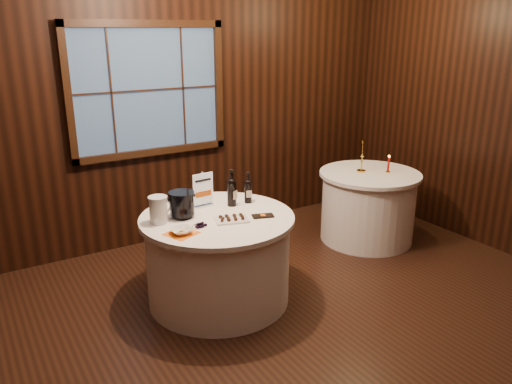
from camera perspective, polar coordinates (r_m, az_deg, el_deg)
ground at (r=3.74m, az=3.26°, el=-18.63°), size 6.00×6.00×0.00m
back_wall at (r=5.27m, az=-12.22°, el=10.21°), size 6.00×0.10×3.00m
main_table at (r=4.28m, az=-4.35°, el=-7.53°), size 1.28×1.28×0.77m
side_table at (r=5.60m, az=12.65°, el=-1.56°), size 1.08×1.08×0.77m
sign_stand at (r=4.32m, az=-6.09°, el=-0.33°), size 0.19×0.10×0.31m
port_bottle_left at (r=4.31m, az=-2.81°, el=0.21°), size 0.08×0.09×0.32m
port_bottle_right at (r=4.39m, az=-0.91°, el=0.28°), size 0.07×0.08×0.28m
ice_bucket at (r=4.09m, az=-8.47°, el=-1.36°), size 0.21×0.21×0.22m
chocolate_plate at (r=4.01m, az=-2.80°, el=-3.09°), size 0.31×0.25×0.04m
chocolate_box at (r=4.09m, az=0.79°, el=-2.75°), size 0.19×0.14×0.01m
grape_bunch at (r=3.90m, az=-6.35°, el=-3.76°), size 0.15×0.06×0.04m
glass_pitcher at (r=4.01m, az=-11.07°, el=-1.98°), size 0.20×0.15×0.22m
orange_napkin at (r=3.80m, az=-8.51°, el=-4.72°), size 0.27×0.27×0.00m
cracker_bowl at (r=3.80m, az=-8.53°, el=-4.41°), size 0.17×0.17×0.04m
brass_candlestick at (r=5.46m, az=12.01°, el=3.54°), size 0.10×0.10×0.35m
red_candle at (r=5.51m, az=14.89°, el=2.92°), size 0.05×0.05×0.19m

